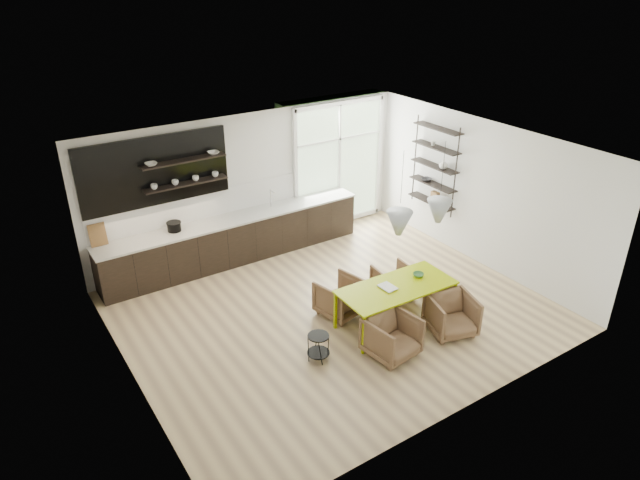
% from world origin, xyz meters
% --- Properties ---
extents(room, '(7.02, 6.01, 2.91)m').
position_xyz_m(room, '(0.58, 1.10, 1.46)').
color(room, '#D9BE88').
rests_on(room, ground).
extents(kitchen_run, '(5.54, 0.69, 2.75)m').
position_xyz_m(kitchen_run, '(-0.69, 2.69, 0.60)').
color(kitchen_run, black).
rests_on(kitchen_run, ground).
extents(right_shelving, '(0.26, 1.22, 1.90)m').
position_xyz_m(right_shelving, '(3.36, 1.17, 1.65)').
color(right_shelving, black).
rests_on(right_shelving, ground).
extents(dining_table, '(2.00, 0.95, 0.72)m').
position_xyz_m(dining_table, '(0.65, -0.88, 0.67)').
color(dining_table, '#A5BE01').
rests_on(dining_table, ground).
extents(armchair_back_left, '(0.84, 0.86, 0.66)m').
position_xyz_m(armchair_back_left, '(0.04, -0.13, 0.33)').
color(armchair_back_left, brown).
rests_on(armchair_back_left, ground).
extents(armchair_back_right, '(0.71, 0.72, 0.60)m').
position_xyz_m(armchair_back_right, '(1.18, -0.19, 0.30)').
color(armchair_back_right, brown).
rests_on(armchair_back_right, ground).
extents(armchair_front_left, '(0.81, 0.83, 0.68)m').
position_xyz_m(armchair_front_left, '(0.04, -1.52, 0.34)').
color(armchair_front_left, brown).
rests_on(armchair_front_left, ground).
extents(armchair_front_right, '(0.90, 0.91, 0.67)m').
position_xyz_m(armchair_front_right, '(1.25, -1.59, 0.34)').
color(armchair_front_right, brown).
rests_on(armchair_front_right, ground).
extents(wire_stool, '(0.35, 0.35, 0.45)m').
position_xyz_m(wire_stool, '(-0.98, -0.99, 0.29)').
color(wire_stool, black).
rests_on(wire_stool, ground).
extents(table_book, '(0.23, 0.31, 0.03)m').
position_xyz_m(table_book, '(0.37, -0.85, 0.74)').
color(table_book, white).
rests_on(table_book, dining_table).
extents(table_bowl, '(0.22, 0.22, 0.06)m').
position_xyz_m(table_bowl, '(1.17, -0.83, 0.75)').
color(table_bowl, '#467E4A').
rests_on(table_bowl, dining_table).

